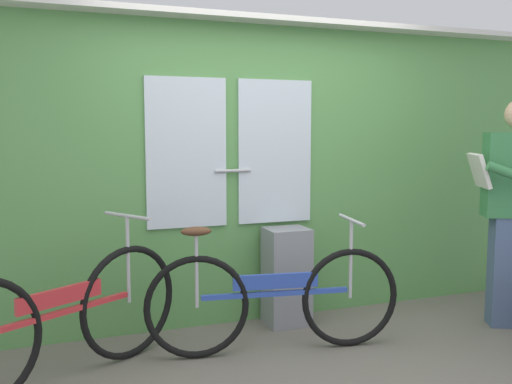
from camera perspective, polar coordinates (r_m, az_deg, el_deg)
The scene contains 4 objects.
train_door_wall at distance 4.35m, azimuth -0.18°, elevation 2.63°, with size 5.47×0.28×2.32m.
bicycle_near_door at distance 3.82m, azimuth 1.88°, elevation -10.79°, with size 1.73×0.45×0.90m.
bicycle_leaning_behind at distance 3.54m, azimuth -19.28°, elevation -12.10°, with size 1.51×0.94×0.96m.
trash_bin_by_wall at distance 4.36m, azimuth 3.12°, elevation -8.56°, with size 0.32×0.28×0.75m, color gray.
Camera 1 is at (-1.49, -2.84, 1.50)m, focal length 39.38 mm.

